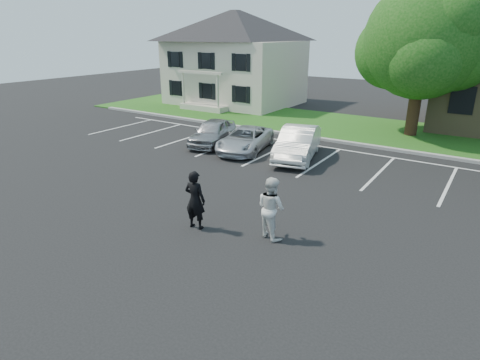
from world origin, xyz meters
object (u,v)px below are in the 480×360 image
Objects in this scene: house at (235,58)px; car_silver_minivan at (245,139)px; car_white_sedan at (298,143)px; man_white_shirt at (271,208)px; man_black_suit at (195,200)px; car_silver_west at (213,132)px; tree at (426,42)px.

car_silver_minivan is at bearing -54.03° from house.
house is 17.08m from car_white_sedan.
man_white_shirt is at bearing -84.77° from car_white_sedan.
house reaches higher than man_black_suit.
man_white_shirt is 11.04m from car_silver_west.
tree is 4.58× the size of man_white_shirt.
tree reaches higher than man_black_suit.
house is 2.20× the size of car_white_sedan.
man_white_shirt is 0.41× the size of car_white_sedan.
man_black_suit reaches higher than car_silver_west.
man_white_shirt is 9.50m from car_silver_minivan.
car_silver_minivan is (8.90, -12.26, -3.22)m from house.
house is 14.23m from car_silver_west.
man_black_suit is 10.17m from car_silver_west.
car_white_sedan is (-0.60, 8.60, -0.19)m from man_black_suit.
man_white_shirt is at bearing -58.49° from car_silver_west.
tree is at bearing -14.13° from house.
man_black_suit is 2.41m from man_white_shirt.
man_black_suit is 8.62m from car_white_sedan.
man_black_suit is 0.44× the size of car_silver_minivan.
house is 2.35× the size of car_silver_minivan.
car_silver_west is (-5.68, 8.43, -0.26)m from man_black_suit.
man_white_shirt is (-0.88, -15.89, -4.39)m from tree.
house is 16.10m from tree.
tree is (15.54, -3.91, 1.52)m from house.
tree is 1.88× the size of car_white_sedan.
car_silver_west is at bearing 166.94° from car_white_sedan.
tree is 2.01× the size of car_silver_minivan.
man_black_suit is at bearing 39.38° from man_white_shirt.
tree is 12.96m from car_silver_west.
man_white_shirt is (14.66, -19.80, -2.87)m from house.
man_white_shirt reaches higher than car_silver_minivan.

